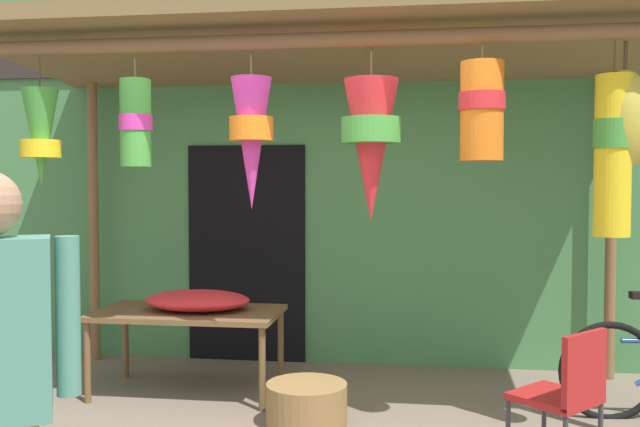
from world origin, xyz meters
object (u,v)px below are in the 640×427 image
(folding_chair, at_px, (567,390))
(wicker_basket_by_table, at_px, (307,404))
(display_table, at_px, (188,318))
(flower_heap_on_table, at_px, (199,300))

(folding_chair, relative_size, wicker_basket_by_table, 1.51)
(wicker_basket_by_table, bearing_deg, display_table, 150.39)
(flower_heap_on_table, bearing_deg, display_table, -170.14)
(display_table, distance_m, wicker_basket_by_table, 1.27)
(flower_heap_on_table, distance_m, folding_chair, 2.82)
(folding_chair, bearing_deg, display_table, 154.52)
(folding_chair, distance_m, wicker_basket_by_table, 1.74)
(display_table, height_order, flower_heap_on_table, flower_heap_on_table)
(folding_chair, height_order, wicker_basket_by_table, folding_chair)
(flower_heap_on_table, distance_m, wicker_basket_by_table, 1.27)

